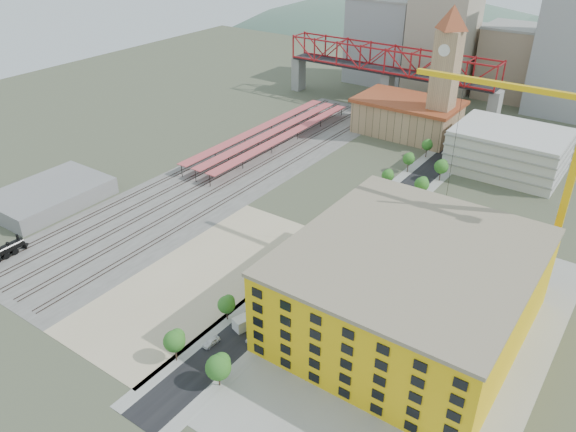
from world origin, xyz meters
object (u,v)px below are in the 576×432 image
Objects in this scene: clock_tower at (446,64)px; site_trailer_b at (294,285)px; site_trailer_c at (312,268)px; site_trailer_a at (255,317)px; car_0 at (211,342)px; construction_building at (409,289)px; tower_crane at (560,155)px; site_trailer_d at (328,255)px.

clock_tower is 106.94m from site_trailer_b.
site_trailer_c is at bearing -85.21° from clock_tower.
car_0 is (-3.00, -10.48, -0.71)m from site_trailer_a.
construction_building is 41.51m from tower_crane.
tower_crane is 58.80m from site_trailer_c.
site_trailer_a is 1.15× the size of site_trailer_d.
site_trailer_a is 29.27m from site_trailer_d.
construction_building is 41.14m from car_0.
clock_tower is 5.30× the size of site_trailer_c.
site_trailer_a is 14.32m from site_trailer_b.
construction_building is at bearing -8.16° from site_trailer_d.
tower_crane is 6.06× the size of site_trailer_b.
site_trailer_c is (-42.94, -25.87, -30.74)m from tower_crane.
site_trailer_c is 32.48m from car_0.
car_0 is at bearing -87.76° from clock_tower.
site_trailer_d is at bearing -84.81° from clock_tower.
site_trailer_d is at bearing -156.75° from tower_crane.
car_0 is (-3.00, -32.33, -0.68)m from site_trailer_c.
clock_tower reaches higher than site_trailer_d.
site_trailer_a reaches higher than site_trailer_d.
clock_tower is at bearing 126.19° from tower_crane.
clock_tower is 1.03× the size of construction_building.
site_trailer_d is at bearing 80.79° from site_trailer_b.
site_trailer_d is 2.24× the size of car_0.
tower_crane is at bearing 28.67° from site_trailer_b.
construction_building is 12.99× the size of car_0.
site_trailer_a is at bearing -85.19° from site_trailer_c.
tower_crane is 80.53m from car_0.
site_trailer_a is 1.02× the size of site_trailer_c.
clock_tower is 107.36m from construction_building.
tower_crane reaches higher than construction_building.
site_trailer_c is (-26.00, 4.50, -8.07)m from construction_building.
car_0 is (-45.94, -58.20, -31.42)m from tower_crane.
site_trailer_b is at bearing 107.50° from site_trailer_a.
site_trailer_d reaches higher than car_0.
construction_building is 5.05× the size of site_trailer_a.
tower_crane is 56.02m from site_trailer_d.
car_0 is at bearing -88.47° from site_trailer_a.
construction_building reaches higher than site_trailer_b.
construction_building is at bearing -119.15° from tower_crane.
clock_tower is at bearing 85.23° from site_trailer_b.
car_0 is (5.00, -127.83, -28.03)m from clock_tower.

